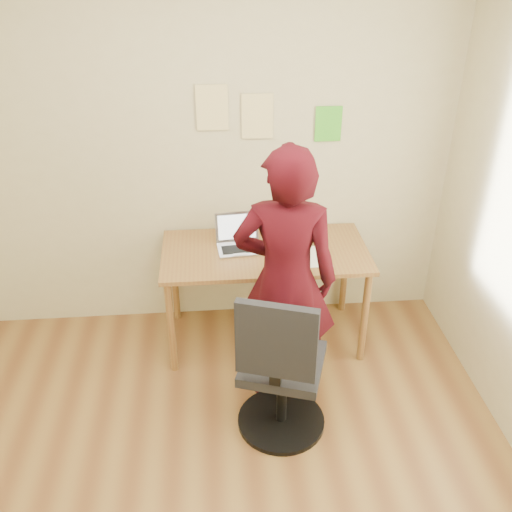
{
  "coord_description": "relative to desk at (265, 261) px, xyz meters",
  "views": [
    {
      "loc": [
        0.05,
        -1.97,
        2.66
      ],
      "look_at": [
        0.31,
        0.95,
        0.95
      ],
      "focal_mm": 40.0,
      "sensor_mm": 36.0,
      "label": 1
    }
  ],
  "objects": [
    {
      "name": "person",
      "position": [
        0.06,
        -0.55,
        0.19
      ],
      "size": [
        0.68,
        0.51,
        1.69
      ],
      "primitive_type": "imported",
      "rotation": [
        0.0,
        0.0,
        2.96
      ],
      "color": "#34070D",
      "rests_on": "ground"
    },
    {
      "name": "room",
      "position": [
        -0.4,
        -1.38,
        0.7
      ],
      "size": [
        3.58,
        3.58,
        2.78
      ],
      "color": "brown",
      "rests_on": "ground"
    },
    {
      "name": "office_chair",
      "position": [
        -0.0,
        -0.91,
        -0.22
      ],
      "size": [
        0.57,
        0.58,
        1.02
      ],
      "rotation": [
        0.0,
        0.0,
        -0.32
      ],
      "color": "black",
      "rests_on": "ground"
    },
    {
      "name": "desk",
      "position": [
        0.0,
        0.0,
        0.0
      ],
      "size": [
        1.4,
        0.7,
        0.74
      ],
      "color": "brown",
      "rests_on": "ground"
    },
    {
      "name": "phone",
      "position": [
        0.22,
        -0.2,
        0.09
      ],
      "size": [
        0.09,
        0.12,
        0.01
      ],
      "rotation": [
        0.0,
        0.0,
        0.37
      ],
      "color": "black",
      "rests_on": "desk"
    },
    {
      "name": "laptop",
      "position": [
        -0.17,
        0.07,
        0.14
      ],
      "size": [
        0.32,
        0.29,
        0.21
      ],
      "rotation": [
        0.0,
        0.0,
        0.09
      ],
      "color": "#AEAEB5",
      "rests_on": "desk"
    },
    {
      "name": "wall_note_left",
      "position": [
        -0.32,
        0.36,
        0.97
      ],
      "size": [
        0.21,
        0.0,
        0.3
      ],
      "primitive_type": "cube",
      "color": "#E6D389",
      "rests_on": "room"
    },
    {
      "name": "paper_sheet",
      "position": [
        0.32,
        -0.11,
        0.09
      ],
      "size": [
        0.2,
        0.28,
        0.0
      ],
      "primitive_type": "cube",
      "rotation": [
        0.0,
        0.0,
        -0.0
      ],
      "color": "white",
      "rests_on": "desk"
    },
    {
      "name": "wall_note_mid",
      "position": [
        -0.02,
        0.36,
        0.91
      ],
      "size": [
        0.21,
        0.0,
        0.3
      ],
      "primitive_type": "cube",
      "color": "#E6D389",
      "rests_on": "room"
    },
    {
      "name": "wall_note_right",
      "position": [
        0.46,
        0.36,
        0.84
      ],
      "size": [
        0.18,
        0.0,
        0.24
      ],
      "primitive_type": "cube",
      "color": "green",
      "rests_on": "room"
    }
  ]
}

